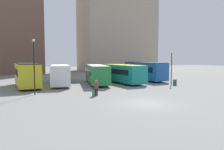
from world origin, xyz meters
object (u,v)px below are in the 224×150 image
at_px(bus_0, 27,74).
at_px(bus_4, 145,71).
at_px(bus_3, 121,73).
at_px(lamp_post_0, 34,62).
at_px(bus_2, 96,74).
at_px(bus_1, 60,73).
at_px(lamp_post_1, 172,65).
at_px(trash_bin, 175,82).
at_px(traveler, 96,86).
at_px(suitcase, 93,93).

xyz_separation_m(bus_0, bus_4, (18.94, 1.82, -0.02)).
distance_m(bus_3, lamp_post_0, 14.92).
bearing_deg(bus_2, bus_1, 77.50).
relative_size(lamp_post_1, trash_bin, 5.67).
height_order(bus_2, trash_bin, bus_2).
distance_m(traveler, suitcase, 0.82).
distance_m(bus_2, trash_bin, 11.46).
bearing_deg(bus_1, bus_4, -84.26).
bearing_deg(bus_2, lamp_post_1, -107.27).
distance_m(suitcase, lamp_post_1, 14.60).
relative_size(bus_1, bus_2, 1.21).
height_order(bus_0, lamp_post_1, lamp_post_1).
xyz_separation_m(bus_1, bus_4, (14.29, -0.42, 0.10)).
distance_m(bus_0, trash_bin, 20.36).
bearing_deg(suitcase, bus_1, 28.11).
bearing_deg(traveler, trash_bin, -51.76).
height_order(bus_2, lamp_post_0, lamp_post_0).
bearing_deg(traveler, bus_1, 30.15).
xyz_separation_m(bus_2, lamp_post_1, (9.82, -4.98, 1.35)).
bearing_deg(bus_4, bus_3, 101.92).
distance_m(bus_0, lamp_post_1, 20.20).
height_order(bus_1, bus_2, bus_1).
xyz_separation_m(bus_1, bus_2, (5.11, -2.07, -0.05)).
bearing_deg(bus_1, bus_0, 123.20).
xyz_separation_m(bus_1, lamp_post_1, (14.93, -7.05, 1.30)).
distance_m(bus_0, lamp_post_0, 7.13).
distance_m(suitcase, trash_bin, 13.95).
bearing_deg(trash_bin, bus_1, 151.56).
bearing_deg(bus_2, bus_4, -70.23).
height_order(traveler, trash_bin, traveler).
bearing_deg(traveler, suitcase, 151.06).
bearing_deg(bus_2, suitcase, 170.74).
relative_size(bus_2, bus_4, 1.09).
relative_size(traveler, lamp_post_0, 0.28).
xyz_separation_m(bus_1, trash_bin, (14.83, -8.03, -1.16)).
distance_m(bus_2, lamp_post_0, 11.58).
distance_m(lamp_post_0, trash_bin, 18.99).
height_order(lamp_post_0, trash_bin, lamp_post_0).
relative_size(bus_4, suitcase, 9.72).
height_order(traveler, lamp_post_0, lamp_post_0).
height_order(bus_4, lamp_post_0, lamp_post_0).
distance_m(bus_0, bus_4, 19.03).
distance_m(bus_0, bus_2, 9.76).
distance_m(lamp_post_0, lamp_post_1, 18.94).
xyz_separation_m(suitcase, lamp_post_0, (-5.47, 3.26, 3.08)).
xyz_separation_m(lamp_post_1, trash_bin, (-0.10, -0.98, -2.47)).
height_order(bus_0, bus_3, bus_0).
bearing_deg(bus_1, traveler, -163.25).
height_order(bus_2, traveler, bus_2).
distance_m(bus_2, lamp_post_1, 11.10).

